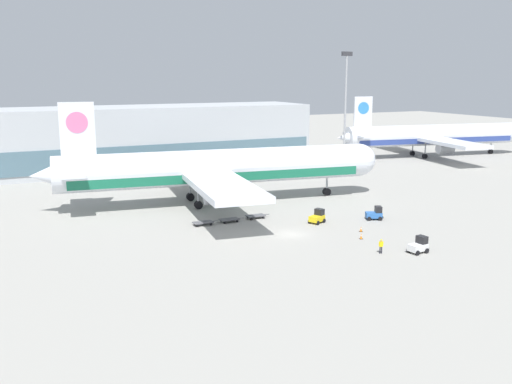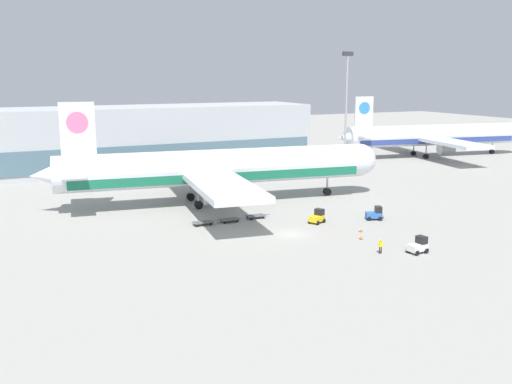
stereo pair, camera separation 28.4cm
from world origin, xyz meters
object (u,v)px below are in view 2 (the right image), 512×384
(ground_crew_near, at_px, (381,245))
(traffic_cone_far, at_px, (361,229))
(airplane_main, at_px, (214,169))
(baggage_dolly_second, at_px, (229,220))
(baggage_tug_far, at_px, (419,246))
(baggage_tug_foreground, at_px, (318,217))
(light_mast, at_px, (346,100))
(baggage_dolly_lead, at_px, (203,223))
(baggage_dolly_third, at_px, (256,216))
(airplane_distant, at_px, (431,136))
(baggage_tug_mid, at_px, (375,214))
(traffic_cone_near, at_px, (361,236))

(ground_crew_near, height_order, traffic_cone_far, ground_crew_near)
(airplane_main, distance_m, baggage_dolly_second, 13.98)
(ground_crew_near, xyz_separation_m, traffic_cone_far, (3.67, 9.00, -0.69))
(baggage_tug_far, height_order, baggage_dolly_second, baggage_tug_far)
(baggage_tug_foreground, relative_size, baggage_dolly_second, 0.76)
(light_mast, bearing_deg, baggage_dolly_lead, -142.11)
(baggage_tug_foreground, distance_m, traffic_cone_far, 7.22)
(baggage_dolly_lead, height_order, baggage_dolly_third, same)
(airplane_main, distance_m, traffic_cone_far, 28.17)
(airplane_distant, height_order, baggage_tug_far, airplane_distant)
(light_mast, distance_m, baggage_dolly_third, 60.35)
(baggage_tug_foreground, distance_m, baggage_tug_mid, 8.89)
(light_mast, xyz_separation_m, ground_crew_near, (-36.91, -61.61, -14.00))
(airplane_distant, bearing_deg, ground_crew_near, -126.33)
(traffic_cone_near, bearing_deg, baggage_tug_foreground, 94.20)
(baggage_dolly_lead, bearing_deg, baggage_tug_mid, -17.58)
(light_mast, bearing_deg, baggage_tug_foreground, -128.11)
(ground_crew_near, bearing_deg, traffic_cone_near, -85.43)
(light_mast, height_order, traffic_cone_near, light_mast)
(light_mast, bearing_deg, baggage_dolly_third, -137.23)
(baggage_tug_mid, relative_size, baggage_dolly_second, 0.75)
(baggage_dolly_third, xyz_separation_m, traffic_cone_far, (9.74, -12.86, -0.04))
(baggage_tug_far, xyz_separation_m, baggage_dolly_third, (-10.37, 23.56, -0.49))
(airplane_distant, xyz_separation_m, traffic_cone_far, (-59.81, -52.23, -5.06))
(baggage_dolly_second, distance_m, traffic_cone_near, 19.61)
(baggage_tug_far, bearing_deg, baggage_dolly_lead, 122.43)
(traffic_cone_far, bearing_deg, baggage_dolly_second, 138.50)
(light_mast, bearing_deg, baggage_tug_mid, -119.71)
(airplane_main, height_order, traffic_cone_near, airplane_main)
(light_mast, bearing_deg, traffic_cone_near, -122.48)
(traffic_cone_near, bearing_deg, airplane_distant, 41.70)
(baggage_dolly_lead, bearing_deg, airplane_distant, 27.84)
(baggage_tug_mid, relative_size, baggage_dolly_lead, 0.75)
(ground_crew_near, relative_size, traffic_cone_far, 2.45)
(airplane_main, relative_size, traffic_cone_near, 74.14)
(ground_crew_near, bearing_deg, traffic_cone_far, -93.22)
(light_mast, bearing_deg, airplane_main, -148.44)
(baggage_dolly_lead, relative_size, baggage_dolly_third, 1.00)
(airplane_distant, xyz_separation_m, baggage_tug_far, (-59.18, -62.94, -4.53))
(light_mast, xyz_separation_m, baggage_dolly_third, (-42.98, -39.75, -14.66))
(traffic_cone_near, bearing_deg, baggage_dolly_third, 115.73)
(light_mast, bearing_deg, baggage_dolly_second, -139.78)
(baggage_tug_mid, height_order, traffic_cone_near, baggage_tug_mid)
(ground_crew_near, bearing_deg, baggage_dolly_lead, -37.08)
(light_mast, relative_size, traffic_cone_near, 33.71)
(baggage_dolly_second, bearing_deg, baggage_tug_foreground, -26.59)
(baggage_dolly_second, distance_m, traffic_cone_far, 18.90)
(baggage_dolly_second, bearing_deg, baggage_tug_far, -56.61)
(light_mast, distance_m, airplane_main, 53.31)
(airplane_distant, relative_size, baggage_tug_far, 20.60)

